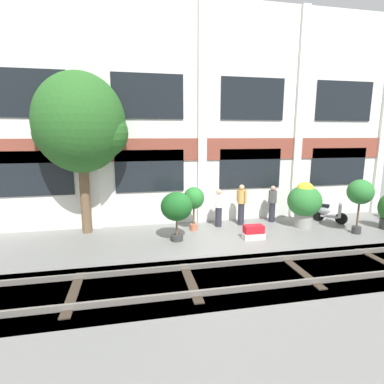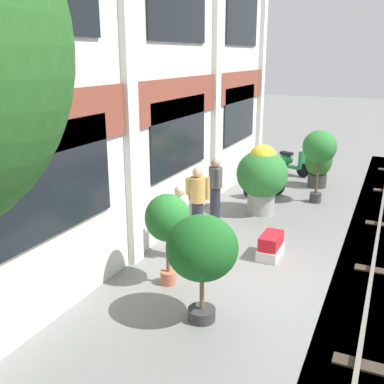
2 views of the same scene
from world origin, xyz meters
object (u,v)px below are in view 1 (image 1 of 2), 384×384
Objects in this scene: scooter_second_parked at (328,212)px; resident_by_doorway at (241,203)px; potted_plant_low_pan at (360,193)px; potted_plant_tall_urn at (177,207)px; potted_plant_square_trough at (253,232)px; potted_plant_terracotta_small at (194,199)px; broadleaf_tree at (80,126)px; potted_plant_glazed_jar at (304,202)px; resident_watching_tracks at (272,203)px; resident_near_plants at (219,207)px.

scooter_second_parked is 0.63× the size of resident_by_doorway.
potted_plant_low_pan reaches higher than potted_plant_tall_urn.
potted_plant_tall_urn is at bearing 171.99° from potted_plant_square_trough.
potted_plant_terracotta_small is at bearing 164.84° from potted_plant_low_pan.
resident_by_doorway is at bearing -2.18° from broadleaf_tree.
potted_plant_glazed_jar is 5.32m from potted_plant_tall_urn.
potted_plant_low_pan is 1.22× the size of resident_by_doorway.
potted_plant_square_trough is 0.45× the size of potted_plant_tall_urn.
potted_plant_low_pan is at bearing -15.16° from potted_plant_terracotta_small.
potted_plant_glazed_jar is (8.52, -1.02, -2.95)m from broadleaf_tree.
potted_plant_glazed_jar is 0.89× the size of potted_plant_low_pan.
resident_by_doorway is at bearing 9.23° from potted_plant_terracotta_small.
potted_plant_tall_urn reaches higher than resident_watching_tracks.
resident_near_plants is (5.16, -0.28, -3.18)m from broadleaf_tree.
potted_plant_square_trough is at bearing -159.46° from potted_plant_glazed_jar.
potted_plant_square_trough is 0.45× the size of potted_plant_terracotta_small.
broadleaf_tree is 10.55m from scooter_second_parked.
potted_plant_square_trough is at bearing -18.34° from broadleaf_tree.
broadleaf_tree is 3.80× the size of resident_near_plants.
potted_plant_tall_urn reaches higher than potted_plant_terracotta_small.
potted_plant_tall_urn is 4.64m from resident_watching_tracks.
scooter_second_parked is 3.82m from resident_by_doorway.
potted_plant_glazed_jar reaches higher than potted_plant_tall_urn.
potted_plant_low_pan is 6.20m from potted_plant_terracotta_small.
potted_plant_terracotta_small is 1.01× the size of resident_by_doorway.
resident_watching_tracks is at bearing -0.60° from broadleaf_tree.
broadleaf_tree reaches higher than potted_plant_low_pan.
potted_plant_terracotta_small is at bearing 51.00° from potted_plant_tall_urn.
broadleaf_tree is at bearing 153.79° from potted_plant_tall_urn.
potted_plant_glazed_jar is at bearing -5.74° from potted_plant_terracotta_small.
potted_plant_square_trough is 1.88m from resident_by_doorway.
resident_near_plants is at bearing 167.61° from potted_plant_glazed_jar.
broadleaf_tree reaches higher than potted_plant_square_trough.
potted_plant_glazed_jar is at bearing 20.54° from potted_plant_square_trough.
scooter_second_parked is at bearing -3.89° from broadleaf_tree.
potted_plant_glazed_jar is 3.45m from resident_near_plants.
potted_plant_tall_urn is at bearing 174.99° from potted_plant_low_pan.
scooter_second_parked is at bearing 95.12° from potted_plant_low_pan.
resident_watching_tracks is (4.37, 1.51, -0.36)m from potted_plant_tall_urn.
potted_plant_tall_urn is at bearing -129.28° from scooter_second_parked.
resident_watching_tracks is at bearing 139.09° from potted_plant_low_pan.
potted_plant_terracotta_small is (-5.98, 1.62, -0.31)m from potted_plant_low_pan.
broadleaf_tree reaches higher than potted_plant_terracotta_small.
resident_near_plants reaches higher than potted_plant_square_trough.
potted_plant_terracotta_small is 1.11× the size of resident_near_plants.
potted_plant_low_pan is (4.08, -0.21, 1.31)m from potted_plant_square_trough.
potted_plant_tall_urn is (-5.28, -0.57, 0.15)m from potted_plant_glazed_jar.
scooter_second_parked is at bearing 147.72° from resident_by_doorway.
potted_plant_terracotta_small is 1.60× the size of scooter_second_parked.
potted_plant_glazed_jar is 1.55m from scooter_second_parked.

